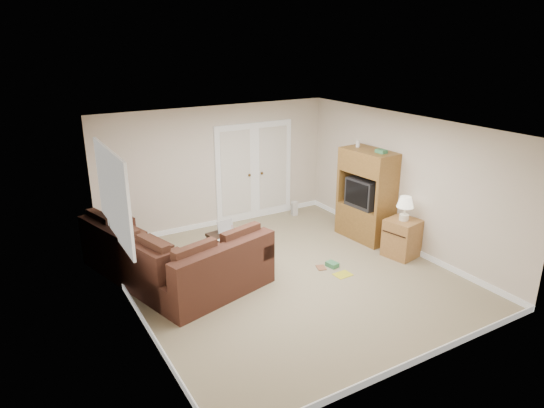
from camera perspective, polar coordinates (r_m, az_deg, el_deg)
floor at (r=8.18m, az=1.88°, el=-8.46°), size 5.50×5.50×0.00m
ceiling at (r=7.36m, az=2.09°, el=9.05°), size 5.00×5.50×0.02m
wall_left at (r=6.77m, az=-16.27°, el=-3.71°), size 0.02×5.50×2.50m
wall_right at (r=9.20m, az=15.27°, el=2.44°), size 0.02×5.50×2.50m
wall_back at (r=10.01m, az=-6.47°, el=4.34°), size 5.00×0.02×2.50m
wall_front at (r=5.74m, az=16.94°, el=-8.04°), size 5.00×0.02×2.50m
baseboards at (r=8.16m, az=1.88°, el=-8.15°), size 5.00×5.50×0.10m
french_doors at (r=10.40m, az=-2.07°, el=3.78°), size 1.80×0.05×2.13m
window_left at (r=7.60m, az=-18.15°, el=1.02°), size 0.05×1.92×1.42m
sectional_sofa at (r=7.96m, az=-11.78°, el=-6.91°), size 2.60×3.01×0.89m
coffee_table at (r=8.55m, az=-4.32°, el=-5.38°), size 0.72×1.18×0.76m
tv_armoire at (r=9.54m, az=11.12°, el=1.10°), size 0.69×1.15×1.90m
side_cabinet at (r=9.04m, az=15.08°, el=-3.53°), size 0.63×0.63×1.13m
space_heater at (r=10.79m, az=2.65°, el=-0.51°), size 0.14×0.12×0.32m
floor_magazine at (r=8.30m, az=8.33°, el=-8.21°), size 0.30×0.24×0.01m
floor_greenbox at (r=8.53m, az=7.09°, el=-7.07°), size 0.18×0.22×0.08m
floor_book at (r=8.46m, az=5.32°, el=-7.51°), size 0.20×0.24×0.02m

